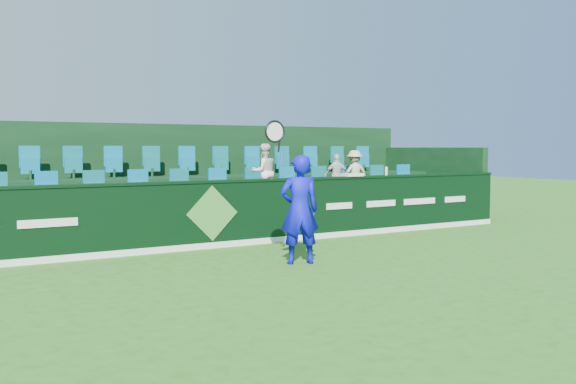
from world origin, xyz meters
TOP-DOWN VIEW (x-y plane):
  - ground at (0.00, 0.00)m, footprint 60.00×60.00m
  - sponsor_hoarding at (0.00, 4.00)m, footprint 16.00×0.25m
  - stand_tier_front at (0.00, 5.10)m, footprint 16.00×2.00m
  - stand_tier_back at (0.00, 7.00)m, footprint 16.00×1.80m
  - stand_rear at (0.00, 7.44)m, footprint 16.00×4.10m
  - seat_row_front at (0.00, 5.50)m, footprint 13.50×0.50m
  - seat_row_back at (0.00, 7.30)m, footprint 13.50×0.50m
  - tennis_player at (0.58, 1.58)m, footprint 1.15×0.64m
  - spectator_left at (1.87, 5.12)m, footprint 0.67×0.55m
  - spectator_middle at (3.92, 5.12)m, footprint 0.66×0.47m
  - spectator_right at (4.45, 5.12)m, footprint 0.78×0.52m
  - towel at (3.55, 4.00)m, footprint 0.44×0.29m
  - drinks_bottle at (4.54, 4.00)m, footprint 0.06×0.06m

SIDE VIEW (x-z plane):
  - ground at x=0.00m, z-range 0.00..0.00m
  - stand_tier_front at x=0.00m, z-range 0.00..0.80m
  - stand_tier_back at x=0.00m, z-range 0.00..1.30m
  - sponsor_hoarding at x=0.00m, z-range 0.00..1.35m
  - tennis_player at x=0.58m, z-range -0.28..2.19m
  - seat_row_front at x=0.00m, z-range 0.80..1.40m
  - stand_rear at x=0.00m, z-range -0.08..2.52m
  - spectator_middle at x=3.92m, z-range 0.80..1.84m
  - spectator_right at x=4.45m, z-range 0.80..1.93m
  - towel at x=3.55m, z-range 1.35..1.42m
  - spectator_left at x=1.87m, z-range 0.80..2.09m
  - drinks_bottle at x=4.54m, z-range 1.35..1.55m
  - seat_row_back at x=0.00m, z-range 1.30..1.90m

